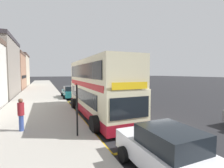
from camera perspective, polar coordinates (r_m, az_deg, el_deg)
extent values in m
plane|color=black|center=(40.63, -13.89, -0.97)|extent=(260.00, 260.00, 0.00)
cube|color=#A39E93|center=(40.12, -23.81, -1.15)|extent=(6.00, 76.00, 0.14)
cube|color=beige|center=(12.99, -5.00, -4.99)|extent=(2.51, 10.38, 2.30)
cube|color=beige|center=(12.84, -5.05, 4.31)|extent=(2.49, 10.18, 1.90)
cube|color=maroon|center=(13.15, -4.98, -8.65)|extent=(2.53, 10.40, 0.60)
cube|color=#B2191E|center=(12.87, -5.03, 0.16)|extent=(2.54, 9.55, 0.36)
cube|color=black|center=(13.01, -10.92, -3.70)|extent=(0.04, 8.31, 0.90)
cube|color=black|center=(12.50, -10.64, 4.50)|extent=(0.04, 9.14, 1.00)
cube|color=black|center=(8.23, 6.45, -8.41)|extent=(2.21, 0.04, 1.10)
cube|color=yellow|center=(8.07, 6.51, -0.62)|extent=(2.01, 0.04, 0.36)
cylinder|color=black|center=(9.32, -5.72, -13.95)|extent=(0.56, 1.00, 1.00)
cylinder|color=black|center=(10.40, 8.91, -12.07)|extent=(0.56, 1.00, 1.00)
cylinder|color=black|center=(15.55, -13.04, -6.78)|extent=(0.56, 1.00, 1.00)
cylinder|color=black|center=(16.23, -3.58, -6.25)|extent=(0.56, 1.00, 1.00)
cube|color=gold|center=(13.27, -11.65, -10.80)|extent=(0.16, 13.60, 0.01)
cube|color=gold|center=(14.07, -0.21, -9.87)|extent=(0.16, 13.60, 0.01)
cube|color=gold|center=(7.81, 10.25, -21.54)|extent=(2.97, 0.16, 0.01)
cube|color=gold|center=(19.99, -11.53, -5.84)|extent=(2.97, 0.16, 0.01)
cylinder|color=black|center=(8.47, -12.25, -9.15)|extent=(0.09, 0.09, 2.62)
cube|color=silver|center=(8.54, -12.68, -1.36)|extent=(0.05, 0.42, 0.30)
cube|color=red|center=(8.53, -12.70, -0.02)|extent=(0.05, 0.42, 0.10)
cube|color=black|center=(8.57, -12.38, -9.08)|extent=(0.06, 0.28, 0.40)
cube|color=#9E7056|center=(39.48, -34.23, 3.53)|extent=(7.64, 9.28, 7.15)
cube|color=brown|center=(39.68, -34.45, 9.06)|extent=(7.79, 9.47, 0.50)
cube|color=black|center=(38.93, -28.60, 2.29)|extent=(0.08, 7.89, 0.56)
cube|color=beige|center=(50.01, -33.50, 3.92)|extent=(10.41, 10.14, 7.91)
cube|color=#473833|center=(50.24, -33.68, 8.72)|extent=(10.62, 10.35, 0.50)
cube|color=#9F927E|center=(51.84, -33.39, 9.34)|extent=(0.60, 0.60, 0.90)
cube|color=silver|center=(5.97, 19.11, -23.12)|extent=(1.76, 4.20, 0.72)
cube|color=black|center=(5.63, 19.98, -17.47)|extent=(1.52, 1.90, 0.60)
cylinder|color=black|center=(6.61, 4.04, -23.61)|extent=(0.22, 0.60, 0.60)
cylinder|color=black|center=(7.56, 17.59, -20.08)|extent=(0.22, 0.60, 0.60)
cube|color=#196066|center=(22.38, -14.57, -3.16)|extent=(1.76, 4.20, 0.72)
cube|color=black|center=(22.21, -14.56, -1.50)|extent=(1.52, 1.90, 0.60)
cylinder|color=black|center=(23.59, -17.28, -3.73)|extent=(0.22, 0.60, 0.60)
cylinder|color=black|center=(23.85, -12.80, -3.57)|extent=(0.22, 0.60, 0.60)
cylinder|color=black|center=(21.03, -16.56, -4.63)|extent=(0.22, 0.60, 0.60)
cylinder|color=black|center=(21.31, -11.54, -4.43)|extent=(0.22, 0.60, 0.60)
cube|color=silver|center=(24.54, -1.30, -2.42)|extent=(1.76, 4.20, 0.72)
cube|color=black|center=(24.38, -1.21, -0.90)|extent=(1.52, 1.90, 0.60)
cylinder|color=black|center=(25.47, -4.34, -3.02)|extent=(0.22, 0.60, 0.60)
cylinder|color=black|center=(26.13, -0.45, -2.83)|extent=(0.22, 0.60, 0.60)
cylinder|color=black|center=(23.04, -2.26, -3.74)|extent=(0.22, 0.60, 0.60)
cylinder|color=black|center=(23.76, 1.97, -3.50)|extent=(0.22, 0.60, 0.60)
cylinder|color=#33478C|center=(10.50, -29.40, -11.92)|extent=(0.24, 0.24, 0.88)
cylinder|color=maroon|center=(10.32, -29.54, -7.68)|extent=(0.34, 0.34, 0.70)
sphere|color=brown|center=(10.24, -29.63, -5.12)|extent=(0.24, 0.24, 0.24)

